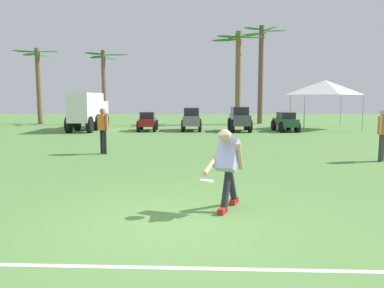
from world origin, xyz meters
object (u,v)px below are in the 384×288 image
palm_tree_far_left (38,81)px  teammate_near_sideline (103,126)px  palm_tree_right_of_centre (238,71)px  event_tent (325,88)px  box_truck (89,109)px  palm_tree_left_of_centre (104,80)px  parked_car_slot_a (148,121)px  frisbee_in_flight (206,180)px  parked_car_slot_b (192,118)px  palm_tree_far_right (261,69)px  parked_car_slot_d (285,121)px  teammate_midfield (383,130)px  parked_car_slot_c (240,118)px  frisbee_thrower (227,164)px

palm_tree_far_left → teammate_near_sideline: bearing=-60.6°
palm_tree_right_of_centre → event_tent: size_ratio=1.85×
box_truck → event_tent: bearing=3.4°
palm_tree_left_of_centre → parked_car_slot_a: bearing=-55.5°
frisbee_in_flight → parked_car_slot_b: bearing=91.7°
parked_car_slot_a → palm_tree_far_right: 10.51m
box_truck → frisbee_in_flight: bearing=-68.2°
parked_car_slot_a → parked_car_slot_b: (2.57, 0.20, 0.16)m
teammate_near_sideline → parked_car_slot_b: bearing=73.0°
parked_car_slot_d → palm_tree_right_of_centre: 6.67m
parked_car_slot_d → teammate_near_sideline: bearing=-132.8°
teammate_midfield → parked_car_slot_d: bearing=92.7°
parked_car_slot_c → event_tent: event_tent is taller
teammate_midfield → parked_car_slot_a: bearing=128.6°
frisbee_in_flight → teammate_near_sideline: 7.57m
frisbee_in_flight → parked_car_slot_d: 16.46m
teammate_midfield → parked_car_slot_b: size_ratio=0.65×
parked_car_slot_b → teammate_midfield: bearing=-61.3°
frisbee_thrower → event_tent: (7.37, 17.30, 1.76)m
palm_tree_far_left → palm_tree_far_right: bearing=1.0°
palm_tree_far_right → parked_car_slot_c: bearing=-108.9°
teammate_near_sideline → event_tent: event_tent is taller
box_truck → event_tent: (14.46, 0.87, 1.31)m
frisbee_thrower → parked_car_slot_b: (-0.85, 15.80, -0.07)m
frisbee_in_flight → teammate_midfield: (5.39, 5.37, 0.35)m
parked_car_slot_b → parked_car_slot_a: bearing=-175.5°
palm_tree_left_of_centre → event_tent: (14.68, -3.95, -0.63)m
frisbee_thrower → parked_car_slot_b: frisbee_thrower is taller
palm_tree_left_of_centre → palm_tree_far_right: bearing=3.7°
palm_tree_left_of_centre → frisbee_thrower: bearing=-71.0°
palm_tree_far_right → palm_tree_left_of_centre: bearing=-176.3°
frisbee_thrower → box_truck: size_ratio=0.23×
frisbee_thrower → frisbee_in_flight: (-0.36, -0.34, -0.20)m
frisbee_in_flight → parked_car_slot_d: (4.91, 15.71, -0.03)m
box_truck → palm_tree_far_right: size_ratio=0.83×
event_tent → parked_car_slot_a: bearing=-171.0°
parked_car_slot_a → parked_car_slot_c: parked_car_slot_c is taller
frisbee_thrower → teammate_near_sideline: size_ratio=0.89×
parked_car_slot_b → event_tent: event_tent is taller
teammate_near_sideline → parked_car_slot_a: 9.17m
frisbee_thrower → event_tent: size_ratio=0.39×
parked_car_slot_b → event_tent: (8.23, 1.50, 1.82)m
parked_car_slot_c → box_truck: size_ratio=0.40×
parked_car_slot_a → event_tent: (10.79, 1.70, 1.98)m
parked_car_slot_d → palm_tree_left_of_centre: bearing=153.6°
teammate_near_sideline → palm_tree_left_of_centre: (-3.59, 14.81, 2.24)m
parked_car_slot_a → palm_tree_right_of_centre: 8.42m
parked_car_slot_b → frisbee_in_flight: bearing=-88.3°
frisbee_in_flight → parked_car_slot_c: bearing=81.8°
frisbee_in_flight → box_truck: box_truck is taller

